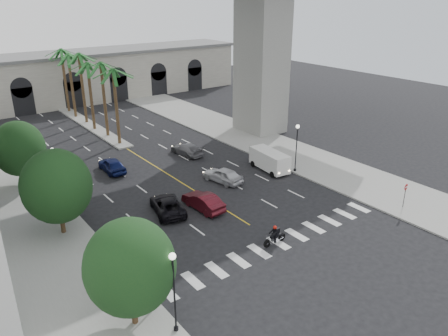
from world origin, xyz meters
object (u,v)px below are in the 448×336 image
car_d (187,149)px  car_e (112,165)px  lamp_post_left_near (174,286)px  lamp_post_left_far (55,170)px  traffic_signal_near (155,274)px  pedestrian_a (123,277)px  car_a (223,175)px  pedestrian_b (105,246)px  motorcycle_rider (275,235)px  car_b (203,201)px  traffic_signal_far (126,245)px  do_not_enter_sign (405,191)px  cargo_van (270,160)px  car_c (167,205)px  lamp_post_right (297,144)px

car_d → car_e: bearing=-7.4°
lamp_post_left_near → lamp_post_left_far: same height
traffic_signal_near → pedestrian_a: (-0.88, 2.89, -1.51)m
lamp_post_left_far → pedestrian_a: size_ratio=3.14×
car_e → car_a: bearing=132.4°
lamp_post_left_far → car_d: bearing=12.5°
traffic_signal_near → car_a: 19.87m
car_a → pedestrian_b: 16.19m
lamp_post_left_near → motorcycle_rider: bearing=17.9°
lamp_post_left_far → car_b: (9.90, -9.23, -2.46)m
pedestrian_a → traffic_signal_far: bearing=54.4°
car_b → pedestrian_b: (-10.06, -2.01, 0.18)m
traffic_signal_far → lamp_post_left_far: bearing=90.4°
pedestrian_b → do_not_enter_sign: size_ratio=0.65×
lamp_post_left_far → motorcycle_rider: bearing=-57.5°
cargo_van → pedestrian_a: bearing=-150.3°
traffic_signal_near → pedestrian_b: bearing=92.0°
traffic_signal_far → car_c: bearing=43.8°
traffic_signal_near → pedestrian_a: bearing=106.9°
lamp_post_left_far → car_b: lamp_post_left_far is taller
do_not_enter_sign → pedestrian_b: bearing=153.2°
car_e → do_not_enter_sign: 29.69m
car_b → pedestrian_b: pedestrian_b is taller
lamp_post_left_far → car_e: lamp_post_left_far is taller
do_not_enter_sign → car_a: bearing=115.7°
lamp_post_left_far → pedestrian_b: 11.48m
lamp_post_right → car_a: 8.62m
lamp_post_right → car_a: lamp_post_right is taller
lamp_post_left_near → car_d: size_ratio=1.11×
car_c → do_not_enter_sign: size_ratio=2.08×
car_b → pedestrian_b: bearing=7.9°
car_b → car_d: 14.36m
lamp_post_left_far → lamp_post_right: same height
car_b → do_not_enter_sign: bearing=140.0°
pedestrian_a → do_not_enter_sign: bearing=-7.2°
cargo_van → lamp_post_left_far: bearing=169.8°
car_c → pedestrian_a: 10.97m
car_d → pedestrian_b: bearing=37.0°
car_e → motorcycle_rider: bearing=103.0°
car_a → cargo_van: (5.95, -0.58, 0.45)m
cargo_van → pedestrian_a: size_ratio=3.11×
car_c → pedestrian_b: pedestrian_b is taller
lamp_post_left_far → car_a: 16.09m
cargo_van → do_not_enter_sign: do_not_enter_sign is taller
cargo_van → pedestrian_b: (-21.05, -5.26, -0.27)m
car_c → car_e: 11.87m
car_c → do_not_enter_sign: 21.23m
car_e → pedestrian_a: pedestrian_a is taller
lamp_post_left_near → pedestrian_a: bearing=98.2°
traffic_signal_far → car_e: bearing=69.8°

